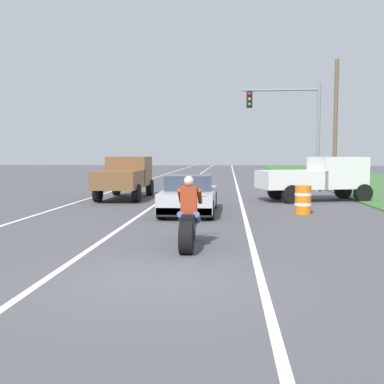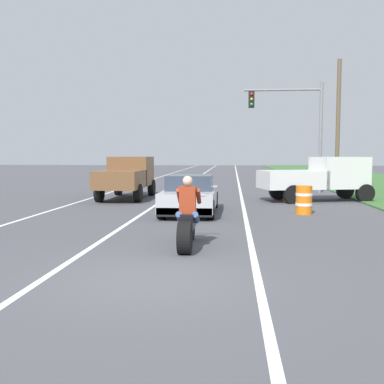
{
  "view_description": "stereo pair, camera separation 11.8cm",
  "coord_description": "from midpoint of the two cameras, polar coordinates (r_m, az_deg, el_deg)",
  "views": [
    {
      "loc": [
        1.25,
        -7.35,
        2.09
      ],
      "look_at": [
        0.19,
        5.7,
        1.0
      ],
      "focal_mm": 42.24,
      "sensor_mm": 36.0,
      "label": 1
    },
    {
      "loc": [
        1.37,
        -7.34,
        2.09
      ],
      "look_at": [
        0.19,
        5.7,
        1.0
      ],
      "focal_mm": 42.24,
      "sensor_mm": 36.0,
      "label": 2
    }
  ],
  "objects": [
    {
      "name": "pickup_truck_left_lane_brown",
      "position": [
        21.61,
        -8.58,
        2.1
      ],
      "size": [
        2.02,
        4.8,
        1.98
      ],
      "color": "brown",
      "rests_on": "ground"
    },
    {
      "name": "ground_plane",
      "position": [
        7.75,
        -5.34,
        -10.92
      ],
      "size": [
        160.0,
        160.0,
        0.0
      ],
      "primitive_type": "plane",
      "color": "#4C4C51"
    },
    {
      "name": "utility_pole_roadside",
      "position": [
        28.22,
        17.54,
        8.05
      ],
      "size": [
        0.24,
        0.24,
        7.64
      ],
      "primitive_type": "cylinder",
      "color": "brown",
      "rests_on": "ground"
    },
    {
      "name": "lane_stripe_left_solid",
      "position": [
        28.23,
        -9.11,
        0.46
      ],
      "size": [
        0.14,
        120.0,
        0.01
      ],
      "primitive_type": "cube",
      "color": "white",
      "rests_on": "ground"
    },
    {
      "name": "construction_barrel_mid",
      "position": [
        20.44,
        11.99,
        0.2
      ],
      "size": [
        0.58,
        0.58,
        1.0
      ],
      "color": "orange",
      "rests_on": "ground"
    },
    {
      "name": "construction_barrel_nearest",
      "position": [
        16.28,
        13.63,
        -0.97
      ],
      "size": [
        0.58,
        0.58,
        1.0
      ],
      "color": "orange",
      "rests_on": "ground"
    },
    {
      "name": "traffic_light_mast_near",
      "position": [
        25.58,
        12.72,
        8.86
      ],
      "size": [
        4.25,
        0.34,
        6.0
      ],
      "color": "gray",
      "rests_on": "ground"
    },
    {
      "name": "lane_stripe_right_solid",
      "position": [
        27.43,
        5.67,
        0.37
      ],
      "size": [
        0.14,
        120.0,
        0.01
      ],
      "primitive_type": "cube",
      "color": "white",
      "rests_on": "ground"
    },
    {
      "name": "motorcycle_with_rider",
      "position": [
        10.06,
        -0.73,
        -3.8
      ],
      "size": [
        0.7,
        2.21,
        1.62
      ],
      "color": "black",
      "rests_on": "ground"
    },
    {
      "name": "lane_stripe_centre_dashed",
      "position": [
        27.6,
        -1.83,
        0.42
      ],
      "size": [
        0.14,
        120.0,
        0.01
      ],
      "primitive_type": "cube",
      "color": "white",
      "rests_on": "ground"
    },
    {
      "name": "sports_car_silver",
      "position": [
        16.07,
        -0.53,
        -0.46
      ],
      "size": [
        1.84,
        4.3,
        1.37
      ],
      "color": "#B7B7BC",
      "rests_on": "ground"
    },
    {
      "name": "pickup_truck_right_shoulder_white",
      "position": [
        21.08,
        15.44,
        1.91
      ],
      "size": [
        5.14,
        3.14,
        1.98
      ],
      "color": "silver",
      "rests_on": "ground"
    }
  ]
}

